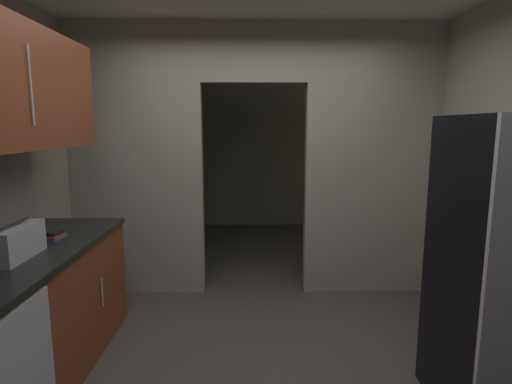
{
  "coord_description": "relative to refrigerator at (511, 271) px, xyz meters",
  "views": [
    {
      "loc": [
        -0.06,
        -2.47,
        1.69
      ],
      "look_at": [
        -0.01,
        0.63,
        1.19
      ],
      "focal_mm": 28.59,
      "sensor_mm": 36.0,
      "label": 1
    }
  ],
  "objects": [
    {
      "name": "refrigerator",
      "position": [
        0.0,
        0.0,
        0.0
      ],
      "size": [
        0.7,
        0.72,
        1.75
      ],
      "color": "black",
      "rests_on": "ground"
    },
    {
      "name": "kitchen_partition",
      "position": [
        -1.42,
        1.86,
        0.54
      ],
      "size": [
        3.65,
        0.12,
        2.67
      ],
      "color": "#9E998C",
      "rests_on": "ground"
    },
    {
      "name": "book_stack",
      "position": [
        -2.88,
        0.63,
        0.05
      ],
      "size": [
        0.15,
        0.17,
        0.06
      ],
      "color": "#2D609E",
      "rests_on": "lower_cabinet_run"
    },
    {
      "name": "boombox",
      "position": [
        -2.89,
        0.19,
        0.13
      ],
      "size": [
        0.16,
        0.41,
        0.23
      ],
      "color": "#B2B2B7",
      "rests_on": "lower_cabinet_run"
    },
    {
      "name": "ground",
      "position": [
        -1.43,
        0.28,
        -0.87
      ],
      "size": [
        20.0,
        20.0,
        0.0
      ],
      "primitive_type": "plane",
      "color": "#47423D"
    },
    {
      "name": "lower_cabinet_run",
      "position": [
        -2.91,
        0.22,
        -0.42
      ],
      "size": [
        0.68,
        2.13,
        0.9
      ],
      "color": "brown",
      "rests_on": "ground"
    },
    {
      "name": "adjoining_room_shell",
      "position": [
        -1.43,
        3.86,
        0.46
      ],
      "size": [
        3.65,
        2.94,
        2.67
      ],
      "color": "gray",
      "rests_on": "ground"
    }
  ]
}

